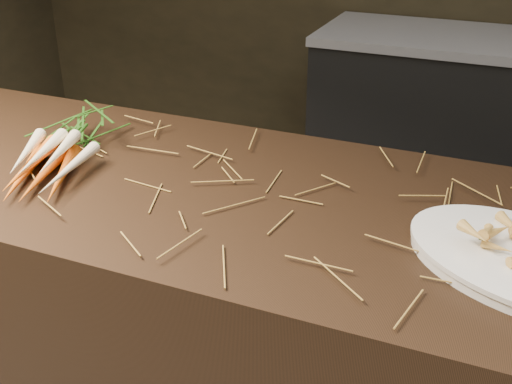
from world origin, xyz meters
TOP-DOWN VIEW (x-y plane):
  - straw_bedding at (0.00, 0.30)m, footprint 1.40×0.60m
  - root_veg_bunch at (-0.66, 0.31)m, footprint 0.29×0.48m

SIDE VIEW (x-z plane):
  - straw_bedding at x=0.00m, z-range 0.90..0.92m
  - root_veg_bunch at x=-0.66m, z-range 0.90..0.99m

